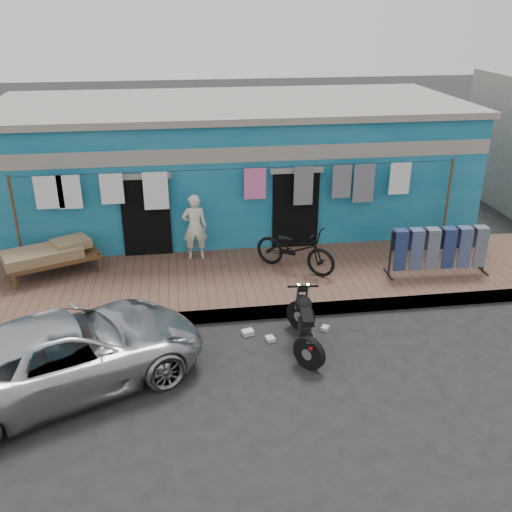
{
  "coord_description": "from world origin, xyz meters",
  "views": [
    {
      "loc": [
        -1.43,
        -8.09,
        5.69
      ],
      "look_at": [
        0.0,
        2.0,
        1.15
      ],
      "focal_mm": 40.0,
      "sensor_mm": 36.0,
      "label": 1
    }
  ],
  "objects_px": {
    "charpoy": "(54,260)",
    "jeans_rack": "(439,250)",
    "car": "(67,352)",
    "seated_person": "(195,227)",
    "bicycle": "(295,244)",
    "motorcycle": "(305,323)"
  },
  "relations": [
    {
      "from": "bicycle",
      "to": "motorcycle",
      "type": "distance_m",
      "value": 2.79
    },
    {
      "from": "car",
      "to": "jeans_rack",
      "type": "xyz_separation_m",
      "value": [
        7.4,
        2.67,
        0.16
      ]
    },
    {
      "from": "charpoy",
      "to": "car",
      "type": "bearing_deg",
      "value": -77.04
    },
    {
      "from": "motorcycle",
      "to": "car",
      "type": "bearing_deg",
      "value": -166.63
    },
    {
      "from": "seated_person",
      "to": "jeans_rack",
      "type": "height_order",
      "value": "seated_person"
    },
    {
      "from": "car",
      "to": "charpoy",
      "type": "height_order",
      "value": "car"
    },
    {
      "from": "car",
      "to": "bicycle",
      "type": "height_order",
      "value": "bicycle"
    },
    {
      "from": "car",
      "to": "jeans_rack",
      "type": "height_order",
      "value": "jeans_rack"
    },
    {
      "from": "seated_person",
      "to": "car",
      "type": "bearing_deg",
      "value": 62.32
    },
    {
      "from": "charpoy",
      "to": "jeans_rack",
      "type": "distance_m",
      "value": 8.35
    },
    {
      "from": "seated_person",
      "to": "motorcycle",
      "type": "xyz_separation_m",
      "value": [
        1.76,
        -3.67,
        -0.51
      ]
    },
    {
      "from": "bicycle",
      "to": "motorcycle",
      "type": "xyz_separation_m",
      "value": [
        -0.38,
        -2.74,
        -0.35
      ]
    },
    {
      "from": "car",
      "to": "bicycle",
      "type": "relative_size",
      "value": 2.35
    },
    {
      "from": "car",
      "to": "bicycle",
      "type": "xyz_separation_m",
      "value": [
        4.36,
        3.28,
        0.24
      ]
    },
    {
      "from": "car",
      "to": "charpoy",
      "type": "relative_size",
      "value": 2.01
    },
    {
      "from": "seated_person",
      "to": "jeans_rack",
      "type": "bearing_deg",
      "value": 163.38
    },
    {
      "from": "bicycle",
      "to": "charpoy",
      "type": "bearing_deg",
      "value": 123.15
    },
    {
      "from": "car",
      "to": "motorcycle",
      "type": "xyz_separation_m",
      "value": [
        3.98,
        0.54,
        -0.11
      ]
    },
    {
      "from": "car",
      "to": "motorcycle",
      "type": "relative_size",
      "value": 2.72
    },
    {
      "from": "bicycle",
      "to": "jeans_rack",
      "type": "height_order",
      "value": "bicycle"
    },
    {
      "from": "seated_person",
      "to": "bicycle",
      "type": "xyz_separation_m",
      "value": [
        2.15,
        -0.94,
        -0.16
      ]
    },
    {
      "from": "car",
      "to": "motorcycle",
      "type": "bearing_deg",
      "value": -106.32
    }
  ]
}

